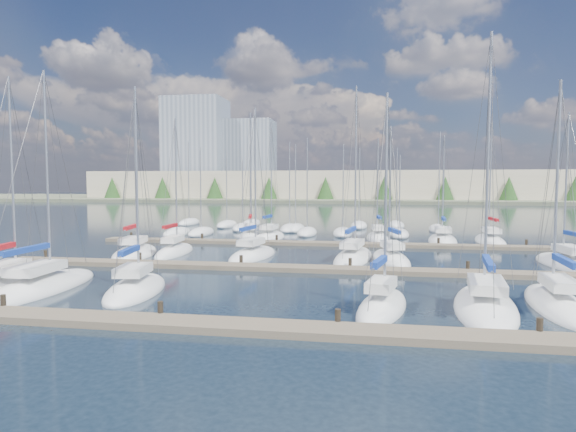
% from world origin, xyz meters
% --- Properties ---
extents(ground, '(400.00, 400.00, 0.00)m').
position_xyz_m(ground, '(0.00, 60.00, 0.00)').
color(ground, '#182431').
rests_on(ground, ground).
extents(dock_near, '(44.00, 1.93, 1.10)m').
position_xyz_m(dock_near, '(0.00, 2.01, 0.15)').
color(dock_near, '#6B5E4C').
rests_on(dock_near, ground).
extents(dock_mid, '(44.00, 1.93, 1.10)m').
position_xyz_m(dock_mid, '(0.00, 16.01, 0.15)').
color(dock_mid, '#6B5E4C').
rests_on(dock_mid, ground).
extents(dock_far, '(44.00, 1.93, 1.10)m').
position_xyz_m(dock_far, '(0.00, 30.01, 0.15)').
color(dock_far, '#6B5E4C').
rests_on(dock_far, ground).
extents(sailboat_q, '(3.57, 8.37, 11.87)m').
position_xyz_m(sailboat_q, '(12.93, 34.63, 0.17)').
color(sailboat_q, white).
rests_on(sailboat_q, ground).
extents(sailboat_m, '(3.50, 8.92, 12.14)m').
position_xyz_m(sailboat_m, '(19.80, 20.79, 0.17)').
color(sailboat_m, white).
rests_on(sailboat_m, ground).
extents(sailboat_l, '(3.86, 7.69, 11.39)m').
position_xyz_m(sailboat_l, '(7.03, 21.12, 0.18)').
color(sailboat_l, white).
rests_on(sailboat_l, ground).
extents(sailboat_f, '(2.99, 8.48, 12.02)m').
position_xyz_m(sailboat_f, '(14.47, 8.06, 0.18)').
color(sailboat_f, white).
rests_on(sailboat_f, ground).
extents(sailboat_r, '(2.55, 8.54, 13.93)m').
position_xyz_m(sailboat_r, '(17.67, 34.78, 0.19)').
color(sailboat_r, white).
rests_on(sailboat_r, ground).
extents(sailboat_j, '(3.84, 8.07, 13.12)m').
position_xyz_m(sailboat_j, '(-4.20, 21.35, 0.18)').
color(sailboat_j, white).
rests_on(sailboat_j, ground).
extents(sailboat_h, '(4.64, 8.60, 13.67)m').
position_xyz_m(sailboat_h, '(-14.40, 20.79, 0.18)').
color(sailboat_h, white).
rests_on(sailboat_h, ground).
extents(sailboat_b, '(3.50, 10.04, 13.45)m').
position_xyz_m(sailboat_b, '(-13.38, 7.54, 0.17)').
color(sailboat_b, white).
rests_on(sailboat_b, ground).
extents(sailboat_k, '(3.93, 10.06, 14.68)m').
position_xyz_m(sailboat_k, '(4.08, 21.54, 0.18)').
color(sailboat_k, white).
rests_on(sailboat_k, ground).
extents(sailboat_o, '(3.23, 7.41, 13.64)m').
position_xyz_m(sailboat_o, '(-5.45, 34.54, 0.19)').
color(sailboat_o, white).
rests_on(sailboat_o, ground).
extents(sailboat_i, '(2.44, 7.59, 12.48)m').
position_xyz_m(sailboat_i, '(-11.36, 22.05, 0.20)').
color(sailboat_i, white).
rests_on(sailboat_i, ground).
extents(sailboat_n, '(4.11, 8.48, 14.66)m').
position_xyz_m(sailboat_n, '(-7.66, 34.60, 0.20)').
color(sailboat_n, white).
rests_on(sailboat_n, ground).
extents(sailboat_a, '(4.53, 9.68, 13.20)m').
position_xyz_m(sailboat_a, '(-15.61, 7.65, 0.18)').
color(sailboat_a, white).
rests_on(sailboat_a, ground).
extents(sailboat_e, '(4.21, 9.38, 14.25)m').
position_xyz_m(sailboat_e, '(10.90, 7.09, 0.18)').
color(sailboat_e, white).
rests_on(sailboat_e, ground).
extents(sailboat_c, '(3.88, 7.63, 12.34)m').
position_xyz_m(sailboat_c, '(-7.70, 7.79, 0.18)').
color(sailboat_c, white).
rests_on(sailboat_c, ground).
extents(sailboat_d, '(3.47, 6.95, 11.27)m').
position_xyz_m(sailboat_d, '(5.94, 6.14, 0.19)').
color(sailboat_d, white).
rests_on(sailboat_d, ground).
extents(sailboat_p, '(2.94, 6.94, 11.75)m').
position_xyz_m(sailboat_p, '(6.27, 35.61, 0.19)').
color(sailboat_p, white).
rests_on(sailboat_p, ground).
extents(distant_boats, '(36.93, 20.75, 13.30)m').
position_xyz_m(distant_boats, '(-4.34, 43.76, 0.29)').
color(distant_boats, '#9EA0A5').
rests_on(distant_boats, ground).
extents(shoreline, '(400.00, 60.00, 38.00)m').
position_xyz_m(shoreline, '(-13.29, 149.77, 7.44)').
color(shoreline, '#666B51').
rests_on(shoreline, ground).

